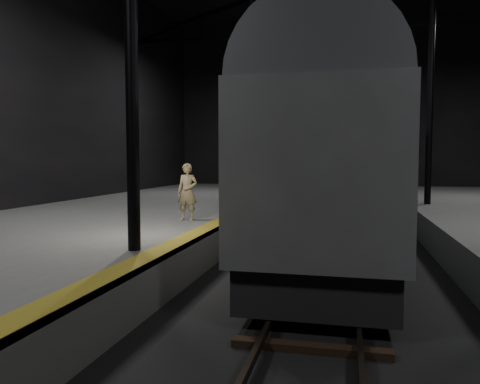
% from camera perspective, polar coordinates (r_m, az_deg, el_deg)
% --- Properties ---
extents(ground, '(44.00, 44.00, 0.00)m').
position_cam_1_polar(ground, '(13.21, 10.60, -8.68)').
color(ground, black).
rests_on(ground, ground).
extents(platform_left, '(9.00, 43.80, 1.00)m').
position_cam_1_polar(platform_left, '(15.35, -18.73, -5.15)').
color(platform_left, '#585856').
rests_on(platform_left, ground).
extents(tactile_strip, '(0.50, 43.80, 0.01)m').
position_cam_1_polar(tactile_strip, '(13.55, -3.25, -3.98)').
color(tactile_strip, olive).
rests_on(tactile_strip, platform_left).
extents(track, '(2.40, 43.00, 0.24)m').
position_cam_1_polar(track, '(13.19, 10.60, -8.39)').
color(track, '#3F3328').
rests_on(track, ground).
extents(train, '(3.11, 20.77, 5.55)m').
position_cam_1_polar(train, '(17.59, 11.37, 4.62)').
color(train, '#9A9CA1').
rests_on(train, ground).
extents(woman, '(0.66, 0.45, 1.76)m').
position_cam_1_polar(woman, '(14.48, -6.44, 0.01)').
color(woman, tan).
rests_on(woman, platform_left).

